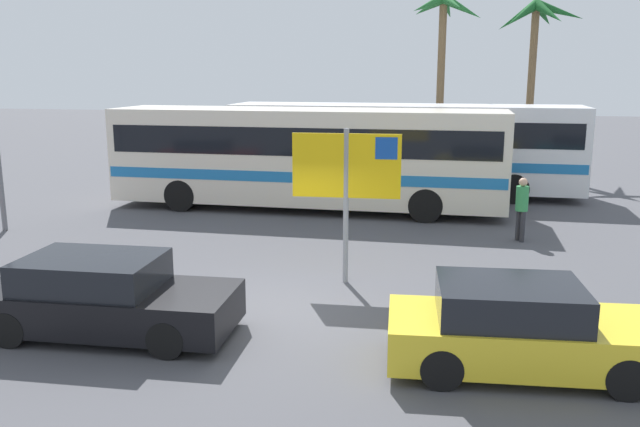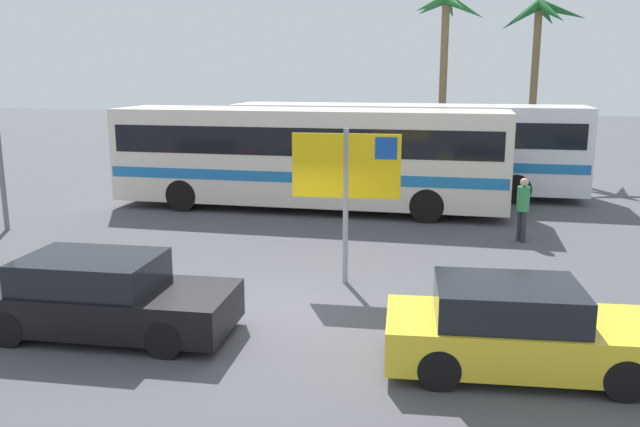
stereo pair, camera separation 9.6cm
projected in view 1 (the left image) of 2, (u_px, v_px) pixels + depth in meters
ground at (276, 311)px, 12.02m from camera, size 120.00×120.00×0.00m
bus_front_coach at (307, 153)px, 20.68m from camera, size 12.33×2.67×3.17m
bus_rear_coach at (403, 144)px, 23.42m from camera, size 12.33×2.67×3.17m
ferry_sign at (349, 172)px, 13.17m from camera, size 2.20×0.18×3.20m
car_black at (104, 297)px, 10.84m from camera, size 4.31×1.92×1.32m
car_yellow at (520, 329)px, 9.49m from camera, size 4.05×1.99×1.32m
pedestrian_crossing_lot at (522, 204)px, 16.79m from camera, size 0.32×0.32×1.66m
palm_tree_seaside at (443, 32)px, 27.19m from camera, size 3.08×3.41×7.49m
palm_tree_inland at (536, 36)px, 27.61m from camera, size 3.61×3.63×7.29m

